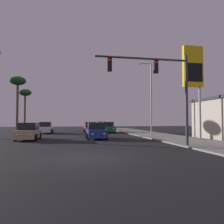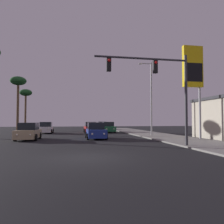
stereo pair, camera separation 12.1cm
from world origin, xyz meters
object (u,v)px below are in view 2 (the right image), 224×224
Objects in this scene: car_tan at (29,132)px; gas_station_sign at (193,72)px; car_green at (108,128)px; car_white at (46,128)px; car_silver at (102,126)px; street_lamp at (150,95)px; car_blue at (96,131)px; palm_tree_mid at (18,84)px; palm_tree_far at (26,95)px; traffic_light_mast at (161,81)px; car_red at (91,128)px.

car_tan is 0.48× the size of gas_station_sign.
car_white is at bearing 3.97° from car_green.
car_silver is 18.41m from street_lamp.
car_silver is at bearing 103.30° from gas_station_sign.
car_blue is 0.50× the size of palm_tree_mid.
car_silver is 22.96m from car_tan.
car_silver and car_tan have the same top height.
street_lamp is 1.11× the size of palm_tree_far.
car_blue is at bearing -49.62° from palm_tree_mid.
car_tan is 0.50× the size of palm_tree_mid.
palm_tree_far is at bearing -62.50° from car_blue.
palm_tree_far is (-15.35, 30.72, 2.30)m from traffic_light_mast.
traffic_light_mast is (0.55, -20.23, 3.93)m from car_green.
car_silver is 1.00× the size of car_green.
car_tan is 0.64× the size of traffic_light_mast.
gas_station_sign is at bearing 109.93° from car_green.
car_blue is at bearing -156.88° from street_lamp.
car_red is at bearing 99.75° from traffic_light_mast.
traffic_light_mast is at bearing 92.25° from car_silver.
car_red and car_white have the same top height.
car_white is at bearing 45.13° from car_silver.
palm_tree_far is (-14.80, 10.49, 6.24)m from car_green.
car_blue is 11.31m from gas_station_sign.
car_silver is 0.48× the size of gas_station_sign.
car_blue is 26.08m from palm_tree_far.
car_green is 10.72m from street_lamp.
car_green is 0.53× the size of palm_tree_far.
traffic_light_mast is at bearing -106.41° from street_lamp.
palm_tree_far reaches higher than car_blue.
traffic_light_mast is (3.78, -8.20, 3.93)m from car_blue.
street_lamp reaches higher than car_tan.
car_blue and car_tan have the same top height.
palm_tree_mid is 10.05m from palm_tree_far.
car_tan is at bearing -72.39° from palm_tree_mid.
car_tan is at bearing 65.62° from car_silver.
street_lamp reaches higher than car_blue.
car_blue is 17.76m from palm_tree_mid.
traffic_light_mast is (0.40, -28.72, 3.93)m from car_silver.
gas_station_sign is at bearing 118.37° from car_red.
car_green is at bearing 91.55° from traffic_light_mast.
gas_station_sign reaches higher than car_tan.
palm_tree_mid is at bearing -6.40° from car_red.
car_silver is at bearing -99.04° from car_blue.
car_blue is (-3.38, -20.53, 0.00)m from car_silver.
car_red is at bearing -177.37° from car_white.
car_red is 0.64× the size of traffic_light_mast.
street_lamp is (6.71, -8.57, 4.36)m from car_red.
car_green is 1.00× the size of car_white.
car_red is at bearing 72.87° from car_silver.
car_white is 11.40m from car_tan.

